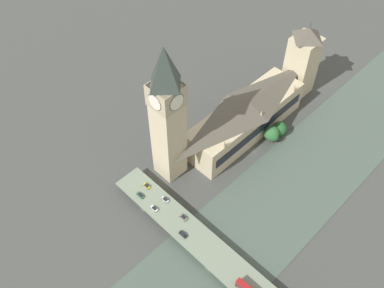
{
  "coord_description": "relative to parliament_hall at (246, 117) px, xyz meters",
  "views": [
    {
      "loc": [
        -87.62,
        138.78,
        192.0
      ],
      "look_at": [
        18.42,
        32.45,
        18.05
      ],
      "focal_mm": 40.0,
      "sensor_mm": 36.0,
      "label": 1
    }
  ],
  "objects": [
    {
      "name": "car_southbound_lead",
      "position": [
        5.47,
        77.19,
        -6.61
      ],
      "size": [
        4.72,
        1.79,
        1.3
      ],
      "color": "#2D5638",
      "rests_on": "road_bridge"
    },
    {
      "name": "clock_tower",
      "position": [
        10.12,
        51.42,
        31.89
      ],
      "size": [
        14.61,
        14.61,
        84.34
      ],
      "color": "#C1B28E",
      "rests_on": "ground_plane"
    },
    {
      "name": "tree_embankment_far",
      "position": [
        -15.93,
        -5.73,
        -6.54
      ],
      "size": [
        9.27,
        9.27,
        10.92
      ],
      "color": "brown",
      "rests_on": "ground_plane"
    },
    {
      "name": "river_water",
      "position": [
        -45.85,
        8.0,
        -12.66
      ],
      "size": [
        51.03,
        360.0,
        0.3
      ],
      "primitive_type": "cube",
      "color": "#47564C",
      "rests_on": "ground_plane"
    },
    {
      "name": "car_southbound_mid",
      "position": [
        -5.74,
        77.49,
        -6.55
      ],
      "size": [
        4.37,
        1.88,
        1.41
      ],
      "color": "silver",
      "rests_on": "road_bridge"
    },
    {
      "name": "victoria_tower",
      "position": [
        0.06,
        -52.74,
        11.27
      ],
      "size": [
        16.0,
        16.0,
        52.16
      ],
      "color": "#C1B28E",
      "rests_on": "ground_plane"
    },
    {
      "name": "tree_embankment_near",
      "position": [
        -16.77,
        -12.45,
        -7.07
      ],
      "size": [
        8.62,
        8.62,
        10.06
      ],
      "color": "brown",
      "rests_on": "ground_plane"
    },
    {
      "name": "road_bridge",
      "position": [
        -45.85,
        73.69,
        -8.34
      ],
      "size": [
        134.06,
        15.19,
        5.54
      ],
      "color": "#5D6A59",
      "rests_on": "ground_plane"
    },
    {
      "name": "tree_embankment_mid",
      "position": [
        -18.13,
        -5.11,
        -6.99
      ],
      "size": [
        6.16,
        6.16,
        8.92
      ],
      "color": "brown",
      "rests_on": "ground_plane"
    },
    {
      "name": "car_northbound_tail",
      "position": [
        -5.6,
        69.83,
        -6.59
      ],
      "size": [
        4.48,
        1.83,
        1.36
      ],
      "color": "silver",
      "rests_on": "road_bridge"
    },
    {
      "name": "ground_plane",
      "position": [
        -14.34,
        8.0,
        -12.81
      ],
      "size": [
        600.0,
        600.0,
        0.0
      ],
      "primitive_type": "plane",
      "color": "#424442"
    },
    {
      "name": "car_northbound_mid",
      "position": [
        -19.93,
        70.7,
        -6.54
      ],
      "size": [
        4.41,
        1.84,
        1.46
      ],
      "color": "slate",
      "rests_on": "road_bridge"
    },
    {
      "name": "car_northbound_lead",
      "position": [
        -26.63,
        77.39,
        -6.56
      ],
      "size": [
        4.47,
        1.87,
        1.39
      ],
      "color": "black",
      "rests_on": "road_bridge"
    },
    {
      "name": "car_southbound_tail",
      "position": [
        7.66,
        70.95,
        -6.61
      ],
      "size": [
        4.33,
        1.93,
        1.28
      ],
      "color": "gold",
      "rests_on": "road_bridge"
    },
    {
      "name": "parliament_hall",
      "position": [
        0.0,
        0.0,
        0.0
      ],
      "size": [
        23.15,
        81.47,
        25.78
      ],
      "color": "#C1B28E",
      "rests_on": "ground_plane"
    }
  ]
}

